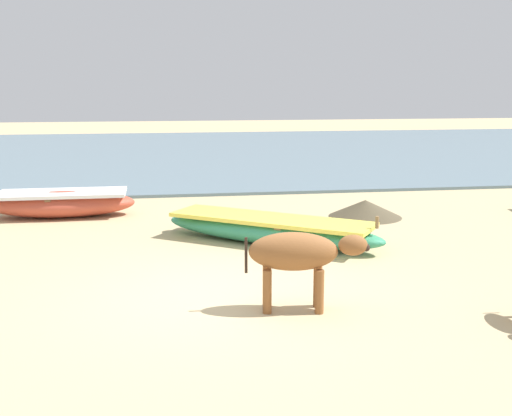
{
  "coord_description": "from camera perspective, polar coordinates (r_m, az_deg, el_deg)",
  "views": [
    {
      "loc": [
        -0.83,
        -7.99,
        2.78
      ],
      "look_at": [
        0.84,
        2.83,
        0.6
      ],
      "focal_mm": 43.89,
      "sensor_mm": 36.0,
      "label": 1
    }
  ],
  "objects": [
    {
      "name": "ground",
      "position": [
        8.5,
        -2.71,
        -7.85
      ],
      "size": [
        80.0,
        80.0,
        0.0
      ],
      "primitive_type": "plane",
      "color": "tan"
    },
    {
      "name": "sea_water",
      "position": [
        25.59,
        -6.9,
        5.04
      ],
      "size": [
        60.0,
        20.0,
        0.08
      ],
      "primitive_type": "cube",
      "color": "slate",
      "rests_on": "ground"
    },
    {
      "name": "fishing_boat_0",
      "position": [
        13.89,
        -17.21,
        0.44
      ],
      "size": [
        3.02,
        1.12,
        0.74
      ],
      "rotation": [
        0.0,
        0.0,
        3.15
      ],
      "color": "#B74733",
      "rests_on": "ground"
    },
    {
      "name": "fishing_boat_3",
      "position": [
        11.08,
        1.33,
        -1.92
      ],
      "size": [
        3.96,
        3.17,
        0.67
      ],
      "rotation": [
        0.0,
        0.0,
        5.67
      ],
      "color": "#338C66",
      "rests_on": "ground"
    },
    {
      "name": "cow_adult_brown",
      "position": [
        7.74,
        3.83,
        -4.25
      ],
      "size": [
        1.53,
        0.61,
        1.0
      ],
      "rotation": [
        0.0,
        0.0,
        6.12
      ],
      "color": "brown",
      "rests_on": "ground"
    },
    {
      "name": "debris_pile_0",
      "position": [
        13.46,
        9.92,
        -0.04
      ],
      "size": [
        2.14,
        2.14,
        0.36
      ],
      "primitive_type": "cone",
      "rotation": [
        0.0,
        0.0,
        2.14
      ],
      "color": "brown",
      "rests_on": "ground"
    }
  ]
}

